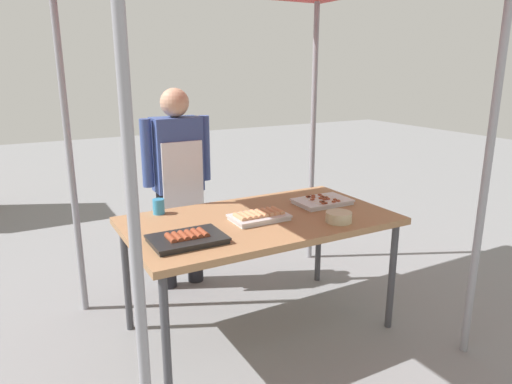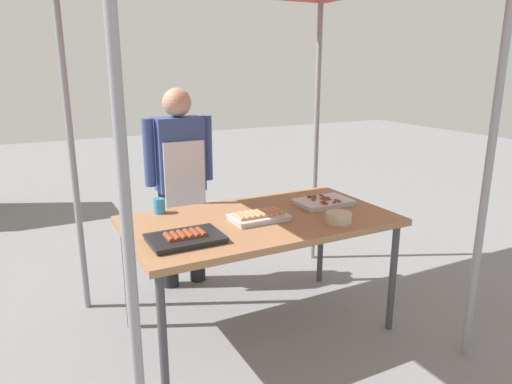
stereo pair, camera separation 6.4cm
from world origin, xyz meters
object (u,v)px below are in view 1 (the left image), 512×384
object	(u,v)px
tray_grilled_sausages	(259,216)
stall_table	(260,226)
tray_pork_links	(187,239)
condiment_bowl	(339,217)
vendor_woman	(178,174)
tray_meat_skewers	(322,201)
drink_cup_near_edge	(159,207)

from	to	relation	value
tray_grilled_sausages	stall_table	bearing A→B (deg)	53.82
stall_table	tray_grilled_sausages	size ratio (longest dim) A/B	4.71
stall_table	tray_grilled_sausages	xyz separation A→B (m)	(-0.03, -0.03, 0.08)
tray_pork_links	condiment_bowl	distance (m)	0.91
stall_table	vendor_woman	xyz separation A→B (m)	(-0.22, 0.84, 0.18)
condiment_bowl	tray_meat_skewers	bearing A→B (deg)	68.33
tray_grilled_sausages	tray_pork_links	world-z (taller)	tray_grilled_sausages
condiment_bowl	vendor_woman	xyz separation A→B (m)	(-0.59, 1.14, 0.10)
stall_table	drink_cup_near_edge	size ratio (longest dim) A/B	16.80
drink_cup_near_edge	vendor_woman	size ratio (longest dim) A/B	0.06
tray_meat_skewers	condiment_bowl	distance (m)	0.37
condiment_bowl	drink_cup_near_edge	xyz separation A→B (m)	(-0.88, 0.66, 0.02)
condiment_bowl	stall_table	bearing A→B (deg)	141.68
tray_meat_skewers	tray_pork_links	world-z (taller)	tray_pork_links
tray_grilled_sausages	vendor_woman	size ratio (longest dim) A/B	0.23
vendor_woman	drink_cup_near_edge	bearing A→B (deg)	57.89
tray_grilled_sausages	condiment_bowl	bearing A→B (deg)	-33.05
tray_meat_skewers	drink_cup_near_edge	bearing A→B (deg)	162.93
condiment_bowl	drink_cup_near_edge	distance (m)	1.10
tray_pork_links	vendor_woman	bearing A→B (deg)	72.77
tray_meat_skewers	tray_pork_links	xyz separation A→B (m)	(-1.04, -0.23, 0.00)
tray_grilled_sausages	drink_cup_near_edge	bearing A→B (deg)	140.45
stall_table	condiment_bowl	world-z (taller)	condiment_bowl
tray_pork_links	drink_cup_near_edge	world-z (taller)	drink_cup_near_edge
tray_grilled_sausages	tray_pork_links	size ratio (longest dim) A/B	0.88
condiment_bowl	vendor_woman	distance (m)	1.28
tray_grilled_sausages	condiment_bowl	size ratio (longest dim) A/B	2.19
tray_grilled_sausages	drink_cup_near_edge	xyz separation A→B (m)	(-0.49, 0.40, 0.02)
tray_grilled_sausages	drink_cup_near_edge	world-z (taller)	drink_cup_near_edge
tray_meat_skewers	vendor_woman	size ratio (longest dim) A/B	0.24
drink_cup_near_edge	vendor_woman	distance (m)	0.57
tray_pork_links	vendor_woman	size ratio (longest dim) A/B	0.26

